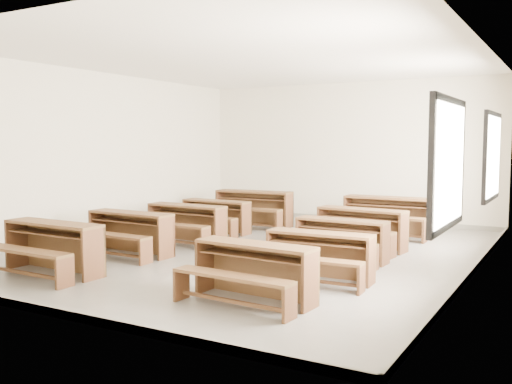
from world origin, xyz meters
The scene contains 11 objects.
room centered at (0.09, 0.00, 2.14)m, with size 8.50×8.50×3.20m.
desk_set_0 centered at (-1.65, -2.89, 0.42)m, with size 1.62×0.86×0.72m.
desk_set_1 centered at (-1.65, -1.31, 0.41)m, with size 1.57×0.85×0.70m.
desk_set_2 centered at (-1.51, 0.04, 0.40)m, with size 1.55×0.82×0.69m.
desk_set_3 centered at (-1.68, 1.27, 0.38)m, with size 1.48×0.79×0.66m.
desk_set_4 centered at (-1.48, 2.46, 0.45)m, with size 1.77×1.00×0.77m.
desk_set_5 centered at (1.48, -2.68, 0.39)m, with size 1.54×0.87×0.67m.
desk_set_6 centered at (1.75, -1.40, 0.37)m, with size 1.47×0.81×0.64m.
desk_set_7 centered at (1.54, -0.07, 0.38)m, with size 1.46×0.79×0.65m.
desk_set_8 centered at (1.48, 1.01, 0.41)m, with size 1.62×0.95×0.70m.
desk_set_9 centered at (1.47, 2.62, 0.45)m, with size 1.72×0.91×0.77m.
Camera 1 is at (4.71, -8.29, 1.84)m, focal length 40.00 mm.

